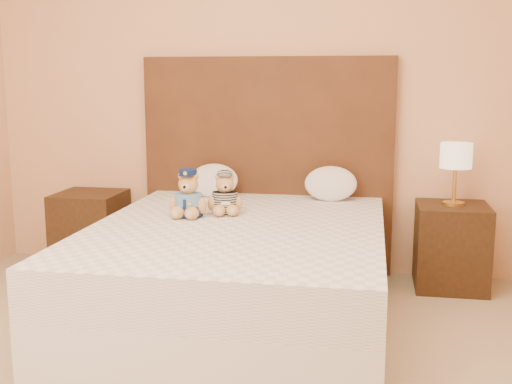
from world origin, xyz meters
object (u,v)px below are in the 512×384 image
teddy_police (188,193)px  teddy_prisoner (225,194)px  pillow_right (331,182)px  bed (238,272)px  nightstand_right (451,246)px  nightstand_left (91,230)px  pillow_left (213,179)px  lamp (456,159)px

teddy_police → teddy_prisoner: 0.22m
pillow_right → teddy_police: bearing=-139.6°
bed → nightstand_right: 1.48m
nightstand_left → pillow_left: (0.91, 0.03, 0.40)m
bed → lamp: (1.25, 0.80, 0.57)m
nightstand_left → pillow_left: pillow_left is taller
nightstand_right → pillow_right: bearing=177.8°
bed → teddy_prisoner: size_ratio=8.07×
bed → pillow_left: (-0.34, 0.83, 0.40)m
lamp → nightstand_right: bearing=0.0°
lamp → teddy_prisoner: (-1.38, -0.53, -0.17)m
lamp → teddy_police: (-1.58, -0.64, -0.16)m
bed → nightstand_right: bearing=32.6°
bed → nightstand_right: same height
bed → teddy_police: size_ratio=7.23×
nightstand_left → teddy_prisoner: size_ratio=2.22×
nightstand_left → lamp: 2.56m
nightstand_right → pillow_left: pillow_left is taller
bed → pillow_left: pillow_left is taller
bed → teddy_police: (-0.33, 0.16, 0.41)m
lamp → teddy_police: lamp is taller
lamp → teddy_police: bearing=-157.9°
lamp → pillow_left: (-1.59, 0.03, -0.18)m
nightstand_right → bed: bearing=-147.4°
teddy_prisoner → nightstand_left: bearing=138.3°
bed → nightstand_left: same height
teddy_police → teddy_prisoner: bearing=32.3°
teddy_police → pillow_left: size_ratio=0.81×
pillow_left → teddy_prisoner: bearing=-69.3°
nightstand_right → lamp: size_ratio=1.38×
bed → nightstand_left: bearing=147.4°
nightstand_right → pillow_right: pillow_right is taller
bed → lamp: lamp is taller
teddy_police → pillow_left: teddy_police is taller
pillow_left → lamp: bearing=-1.1°
teddy_police → pillow_right: size_ratio=0.80×
bed → teddy_prisoner: bearing=116.1°
bed → teddy_police: bearing=153.8°
nightstand_right → lamp: lamp is taller
teddy_prisoner → pillow_right: bearing=26.8°
nightstand_right → teddy_police: 1.75m
teddy_prisoner → nightstand_right: bearing=4.4°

